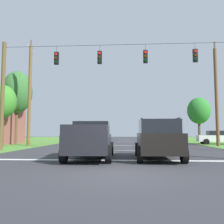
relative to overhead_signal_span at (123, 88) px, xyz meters
name	(u,v)px	position (x,y,z in m)	size (l,w,h in m)	color
ground_plane	(119,174)	(0.01, -9.18, -4.64)	(120.00, 120.00, 0.00)	#333338
stop_bar_stripe	(122,160)	(0.01, -5.45, -4.64)	(15.09, 0.45, 0.01)	white
lane_dash_0	(123,151)	(0.01, 0.55, -4.64)	(0.15, 2.50, 0.01)	white
lane_dash_1	(124,146)	(0.01, 7.17, -4.64)	(0.15, 2.50, 0.01)	white
lane_dash_2	(125,142)	(0.01, 15.57, -4.64)	(0.15, 2.50, 0.01)	white
lane_dash_3	(125,140)	(0.01, 22.81, -4.64)	(0.15, 2.50, 0.01)	white
overhead_signal_span	(123,88)	(0.00, 0.00, 0.00)	(18.50, 0.31, 8.28)	brown
pickup_truck	(91,140)	(-1.62, -4.72, -3.68)	(2.44, 5.47, 1.95)	black
suv_black	(157,138)	(1.84, -4.86, -3.58)	(2.26, 4.82, 2.05)	black
distant_car_crossing_white	(218,137)	(10.39, 10.02, -3.85)	(4.46, 2.36, 1.52)	silver
distant_car_oncoming	(173,138)	(5.13, 8.23, -3.85)	(2.28, 4.43, 1.52)	maroon
utility_pole_mid_right	(216,94)	(9.08, 6.41, 0.43)	(0.32, 1.87, 10.39)	brown
utility_pole_near_left	(30,94)	(-9.58, 6.09, 0.63)	(0.32, 1.73, 10.89)	brown
tree_roadside_right	(17,92)	(-12.50, 9.49, 1.36)	(3.42, 3.42, 8.51)	brown
tree_roadside_far_right	(3,102)	(-12.19, 5.85, -0.23)	(2.60, 2.60, 6.12)	brown
tree_roadside_left	(199,111)	(10.75, 17.82, -0.20)	(3.27, 3.27, 6.40)	brown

